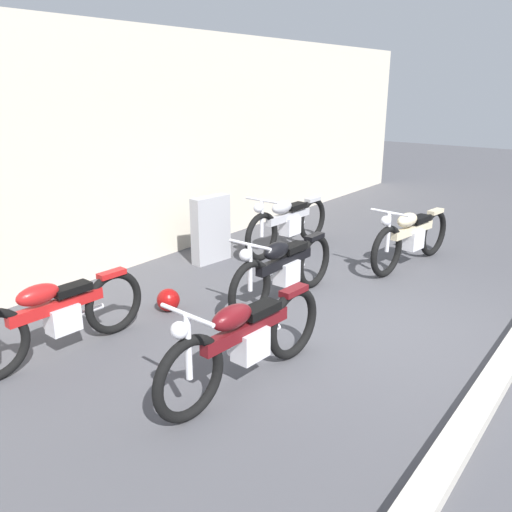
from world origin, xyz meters
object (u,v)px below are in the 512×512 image
Objects in this scene: motorcycle_cream at (411,236)px; motorcycle_maroon at (245,340)px; motorcycle_silver at (288,223)px; motorcycle_red at (56,315)px; helmet at (168,300)px; motorcycle_black at (283,269)px; stone_marker at (211,230)px.

motorcycle_cream is 1.00× the size of motorcycle_maroon.
motorcycle_silver reaches higher than motorcycle_maroon.
motorcycle_cream is 5.31m from motorcycle_red.
motorcycle_silver is (3.03, 0.24, 0.34)m from helmet.
motorcycle_black is 1.03× the size of motorcycle_red.
motorcycle_cream is 0.98× the size of motorcycle_silver.
stone_marker is 3.12m from motorcycle_cream.
motorcycle_cream is (2.42, -0.74, 0.01)m from motorcycle_black.
motorcycle_silver is at bearing -69.05° from motorcycle_cream.
motorcycle_black is 2.04m from motorcycle_maroon.
motorcycle_black is at bearing 34.57° from motorcycle_silver.
motorcycle_cream is (1.71, -2.61, -0.05)m from stone_marker.
motorcycle_red is at bearing -12.35° from motorcycle_cream.
motorcycle_maroon is 1.04× the size of motorcycle_red.
motorcycle_cream reaches higher than motorcycle_red.
motorcycle_silver is at bearing -174.92° from motorcycle_red.
motorcycle_silver reaches higher than motorcycle_cream.
motorcycle_cream reaches higher than motorcycle_maroon.
helmet is 0.14× the size of motorcycle_red.
motorcycle_red is at bearing -166.43° from stone_marker.
motorcycle_maroon is (-1.86, -0.84, 0.01)m from motorcycle_black.
stone_marker is 0.49× the size of motorcycle_black.
motorcycle_black is 2.53m from motorcycle_cream.
helmet is at bearing -18.78° from motorcycle_cream.
motorcycle_red is (-0.71, 1.92, -0.02)m from motorcycle_maroon.
stone_marker is 3.67× the size of helmet.
motorcycle_black is 2.31m from motorcycle_silver.
motorcycle_silver is at bearing -26.77° from stone_marker.
motorcycle_cream is at bearing 164.29° from motorcycle_black.
helmet is at bearing -41.46° from motorcycle_black.
stone_marker reaches higher than motorcycle_cream.
stone_marker is 0.47× the size of motorcycle_silver.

